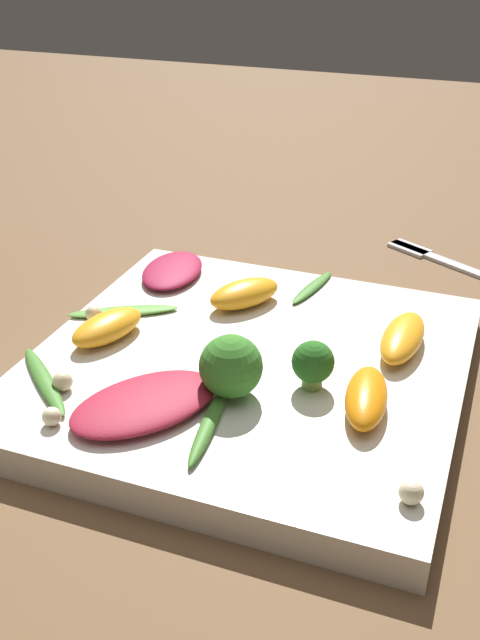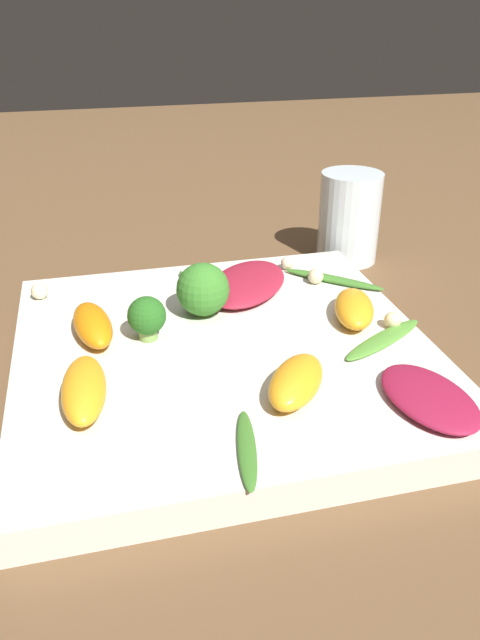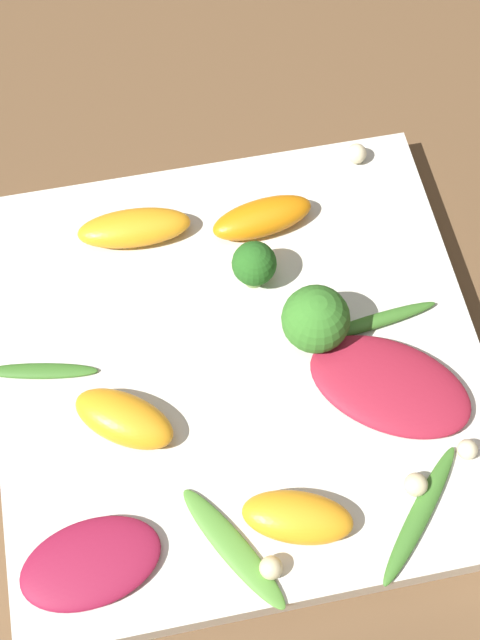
{
  "view_description": "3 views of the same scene",
  "coord_description": "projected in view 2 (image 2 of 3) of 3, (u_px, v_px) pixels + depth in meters",
  "views": [
    {
      "loc": [
        -0.44,
        -0.16,
        0.31
      ],
      "look_at": [
        0.01,
        0.01,
        0.04
      ],
      "focal_mm": 42.0,
      "sensor_mm": 36.0,
      "label": 1
    },
    {
      "loc": [
        0.4,
        -0.09,
        0.26
      ],
      "look_at": [
        -0.01,
        0.02,
        0.04
      ],
      "focal_mm": 35.0,
      "sensor_mm": 36.0,
      "label": 2
    },
    {
      "loc": [
        0.05,
        0.24,
        0.54
      ],
      "look_at": [
        -0.01,
        -0.02,
        0.04
      ],
      "focal_mm": 50.0,
      "sensor_mm": 36.0,
      "label": 3
    }
  ],
  "objects": [
    {
      "name": "ground_plane",
      "position": [
        224.0,
        371.0,
        0.48
      ],
      "size": [
        2.4,
        2.4,
        0.0
      ],
      "primitive_type": "plane",
      "color": "brown"
    },
    {
      "name": "plate",
      "position": [
        224.0,
        357.0,
        0.48
      ],
      "size": [
        0.31,
        0.31,
        0.02
      ],
      "color": "silver",
      "rests_on": "ground_plane"
    },
    {
      "name": "drinking_glass",
      "position": [
        349.0,
        217.0,
        0.65
      ],
      "size": [
        0.06,
        0.06,
        0.09
      ],
      "color": "silver",
      "rests_on": "ground_plane"
    },
    {
      "name": "radicchio_leaf_0",
      "position": [
        247.0,
        283.0,
        0.55
      ],
      "size": [
        0.12,
        0.11,
        0.01
      ],
      "color": "maroon",
      "rests_on": "plate"
    },
    {
      "name": "radicchio_leaf_1",
      "position": [
        429.0,
        397.0,
        0.4
      ],
      "size": [
        0.09,
        0.06,
        0.01
      ],
      "color": "maroon",
      "rests_on": "plate"
    },
    {
      "name": "orange_segment_0",
      "position": [
        354.0,
        308.0,
        0.5
      ],
      "size": [
        0.07,
        0.05,
        0.02
      ],
      "color": "orange",
      "rests_on": "plate"
    },
    {
      "name": "orange_segment_1",
      "position": [
        84.0,
        389.0,
        0.4
      ],
      "size": [
        0.08,
        0.03,
        0.02
      ],
      "color": "orange",
      "rests_on": "plate"
    },
    {
      "name": "orange_segment_2",
      "position": [
        93.0,
        325.0,
        0.48
      ],
      "size": [
        0.07,
        0.04,
        0.02
      ],
      "color": "orange",
      "rests_on": "plate"
    },
    {
      "name": "orange_segment_3",
      "position": [
        296.0,
        381.0,
        0.41
      ],
      "size": [
        0.07,
        0.06,
        0.02
      ],
      "color": "orange",
      "rests_on": "plate"
    },
    {
      "name": "broccoli_floret_0",
      "position": [
        147.0,
        317.0,
        0.47
      ],
      "size": [
        0.03,
        0.03,
        0.03
      ],
      "color": "#7A9E51",
      "rests_on": "plate"
    },
    {
      "name": "broccoli_floret_1",
      "position": [
        203.0,
        290.0,
        0.5
      ],
      "size": [
        0.04,
        0.04,
        0.04
      ],
      "color": "#84AD5B",
      "rests_on": "plate"
    },
    {
      "name": "arugula_sprig_0",
      "position": [
        247.0,
        449.0,
        0.36
      ],
      "size": [
        0.07,
        0.02,
        0.0
      ],
      "color": "#3D7528",
      "rests_on": "plate"
    },
    {
      "name": "arugula_sprig_1",
      "position": [
        333.0,
        279.0,
        0.57
      ],
      "size": [
        0.07,
        0.08,
        0.01
      ],
      "color": "#3D7528",
      "rests_on": "plate"
    },
    {
      "name": "arugula_sprig_2",
      "position": [
        195.0,
        291.0,
        0.54
      ],
      "size": [
        0.09,
        0.02,
        0.01
      ],
      "color": "#3D7528",
      "rests_on": "plate"
    },
    {
      "name": "arugula_sprig_3",
      "position": [
        384.0,
        339.0,
        0.47
      ],
      "size": [
        0.06,
        0.09,
        0.0
      ],
      "color": "#518E33",
      "rests_on": "plate"
    },
    {
      "name": "macadamia_nut_0",
      "position": [
        39.0,
        291.0,
        0.53
      ],
      "size": [
        0.01,
        0.01,
        0.01
      ],
      "color": "beige",
      "rests_on": "plate"
    },
    {
      "name": "macadamia_nut_1",
      "position": [
        287.0,
        263.0,
        0.59
      ],
      "size": [
        0.01,
        0.01,
        0.01
      ],
      "color": "beige",
      "rests_on": "plate"
    },
    {
      "name": "macadamia_nut_2",
      "position": [
        393.0,
        320.0,
        0.49
      ],
      "size": [
        0.01,
        0.01,
        0.01
      ],
      "color": "beige",
      "rests_on": "plate"
    },
    {
      "name": "macadamia_nut_3",
      "position": [
        316.0,
        276.0,
        0.56
      ],
      "size": [
        0.01,
        0.01,
        0.01
      ],
      "color": "beige",
      "rests_on": "plate"
    }
  ]
}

